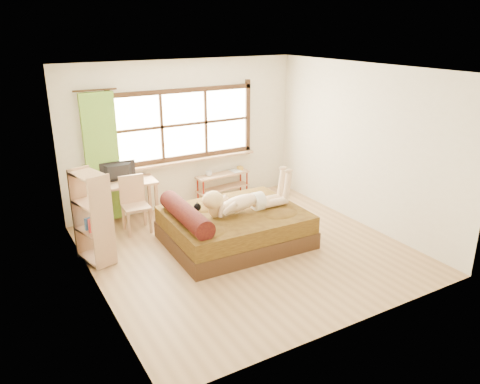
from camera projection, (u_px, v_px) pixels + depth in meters
floor at (247, 249)px, 7.20m from camera, size 4.50×4.50×0.00m
ceiling at (248, 69)px, 6.28m from camera, size 4.50×4.50×0.00m
wall_back at (184, 135)px, 8.57m from camera, size 4.50×0.00×4.50m
wall_front at (357, 218)px, 4.91m from camera, size 4.50×0.00×4.50m
wall_left at (89, 192)px, 5.68m from camera, size 0.00×4.50×4.50m
wall_right at (363, 146)px, 7.80m from camera, size 0.00×4.50×4.50m
window at (184, 127)px, 8.49m from camera, size 2.80×0.16×1.46m
curtain at (102, 159)px, 7.81m from camera, size 0.55×0.10×2.20m
bed at (232, 226)px, 7.32m from camera, size 2.13×1.72×0.79m
woman at (245, 192)px, 7.19m from camera, size 1.47×0.45×0.63m
kitten at (189, 211)px, 6.97m from camera, size 0.32×0.13×0.25m
desk at (121, 188)px, 7.94m from camera, size 1.22×0.61×0.74m
monitor at (119, 172)px, 7.89m from camera, size 0.60×0.11×0.34m
chair at (134, 201)px, 7.74m from camera, size 0.44×0.44×0.93m
pipe_shelf at (223, 181)px, 9.08m from camera, size 1.11×0.36×0.62m
cup at (209, 174)px, 8.87m from camera, size 0.13×0.13×0.10m
book at (232, 172)px, 9.12m from camera, size 0.20×0.26×0.02m
bookshelf at (93, 217)px, 6.63m from camera, size 0.47×0.66×1.36m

